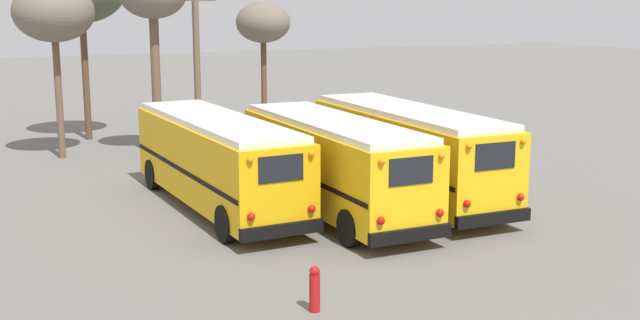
{
  "coord_description": "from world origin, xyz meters",
  "views": [
    {
      "loc": [
        -11.18,
        -23.18,
        6.64
      ],
      "look_at": [
        0.0,
        -0.19,
        1.57
      ],
      "focal_mm": 45.0,
      "sensor_mm": 36.0,
      "label": 1
    }
  ],
  "objects_px": {
    "school_bus_2": "(408,150)",
    "school_bus_0": "(217,159)",
    "school_bus_1": "(333,162)",
    "utility_pole": "(197,64)",
    "fire_hydrant": "(315,289)",
    "bare_tree_2": "(263,24)",
    "bare_tree_3": "(54,13)"
  },
  "relations": [
    {
      "from": "school_bus_1",
      "to": "bare_tree_3",
      "type": "height_order",
      "value": "bare_tree_3"
    },
    {
      "from": "school_bus_0",
      "to": "fire_hydrant",
      "type": "height_order",
      "value": "school_bus_0"
    },
    {
      "from": "bare_tree_3",
      "to": "utility_pole",
      "type": "bearing_deg",
      "value": -16.7
    },
    {
      "from": "school_bus_0",
      "to": "utility_pole",
      "type": "distance_m",
      "value": 10.08
    },
    {
      "from": "school_bus_2",
      "to": "utility_pole",
      "type": "xyz_separation_m",
      "value": [
        -3.8,
        11.18,
        2.25
      ]
    },
    {
      "from": "utility_pole",
      "to": "bare_tree_2",
      "type": "bearing_deg",
      "value": 48.21
    },
    {
      "from": "school_bus_2",
      "to": "school_bus_0",
      "type": "bearing_deg",
      "value": 164.93
    },
    {
      "from": "school_bus_1",
      "to": "school_bus_2",
      "type": "bearing_deg",
      "value": 9.58
    },
    {
      "from": "school_bus_1",
      "to": "bare_tree_3",
      "type": "xyz_separation_m",
      "value": [
        -6.33,
        13.39,
        4.49
      ]
    },
    {
      "from": "school_bus_2",
      "to": "utility_pole",
      "type": "relative_size",
      "value": 1.29
    },
    {
      "from": "bare_tree_2",
      "to": "bare_tree_3",
      "type": "height_order",
      "value": "bare_tree_3"
    },
    {
      "from": "utility_pole",
      "to": "bare_tree_3",
      "type": "height_order",
      "value": "utility_pole"
    },
    {
      "from": "school_bus_1",
      "to": "school_bus_2",
      "type": "distance_m",
      "value": 3.13
    },
    {
      "from": "school_bus_0",
      "to": "school_bus_2",
      "type": "distance_m",
      "value": 6.4
    },
    {
      "from": "utility_pole",
      "to": "fire_hydrant",
      "type": "distance_m",
      "value": 19.49
    },
    {
      "from": "school_bus_2",
      "to": "fire_hydrant",
      "type": "bearing_deg",
      "value": -132.9
    },
    {
      "from": "school_bus_0",
      "to": "utility_pole",
      "type": "height_order",
      "value": "utility_pole"
    },
    {
      "from": "school_bus_1",
      "to": "utility_pole",
      "type": "bearing_deg",
      "value": 93.48
    },
    {
      "from": "school_bus_2",
      "to": "fire_hydrant",
      "type": "xyz_separation_m",
      "value": [
        -7.16,
        -7.71,
        -1.19
      ]
    },
    {
      "from": "school_bus_1",
      "to": "bare_tree_2",
      "type": "bearing_deg",
      "value": 74.61
    },
    {
      "from": "school_bus_2",
      "to": "bare_tree_3",
      "type": "relative_size",
      "value": 1.32
    },
    {
      "from": "school_bus_1",
      "to": "fire_hydrant",
      "type": "relative_size",
      "value": 9.23
    },
    {
      "from": "school_bus_1",
      "to": "school_bus_2",
      "type": "xyz_separation_m",
      "value": [
        3.09,
        0.52,
        0.05
      ]
    },
    {
      "from": "fire_hydrant",
      "to": "bare_tree_3",
      "type": "bearing_deg",
      "value": 96.27
    },
    {
      "from": "school_bus_1",
      "to": "fire_hydrant",
      "type": "height_order",
      "value": "school_bus_1"
    },
    {
      "from": "school_bus_0",
      "to": "bare_tree_2",
      "type": "bearing_deg",
      "value": 63.08
    },
    {
      "from": "school_bus_2",
      "to": "utility_pole",
      "type": "distance_m",
      "value": 12.02
    },
    {
      "from": "school_bus_1",
      "to": "utility_pole",
      "type": "distance_m",
      "value": 11.95
    },
    {
      "from": "utility_pole",
      "to": "fire_hydrant",
      "type": "relative_size",
      "value": 7.38
    },
    {
      "from": "school_bus_0",
      "to": "bare_tree_2",
      "type": "xyz_separation_m",
      "value": [
        8.06,
        15.88,
        3.83
      ]
    },
    {
      "from": "utility_pole",
      "to": "fire_hydrant",
      "type": "bearing_deg",
      "value": -100.08
    },
    {
      "from": "school_bus_2",
      "to": "bare_tree_2",
      "type": "bearing_deg",
      "value": 83.87
    }
  ]
}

